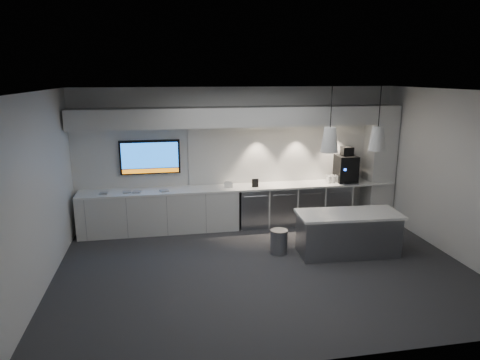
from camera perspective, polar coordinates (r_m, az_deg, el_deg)
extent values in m
plane|color=#313133|center=(7.53, 3.23, -11.69)|extent=(7.00, 7.00, 0.00)
plane|color=black|center=(6.80, 3.58, 11.78)|extent=(7.00, 7.00, 0.00)
plane|color=white|center=(9.40, -0.22, 3.16)|extent=(7.00, 0.00, 7.00)
plane|color=white|center=(4.74, 10.65, -7.96)|extent=(7.00, 0.00, 7.00)
plane|color=white|center=(7.07, -25.36, -1.78)|extent=(0.00, 7.00, 7.00)
plane|color=white|center=(8.54, 26.87, 0.55)|extent=(0.00, 7.00, 7.00)
cube|color=white|center=(9.23, 0.14, -0.99)|extent=(6.80, 0.65, 0.04)
cube|color=silver|center=(9.21, -10.66, -4.19)|extent=(3.30, 0.63, 0.86)
cube|color=gray|center=(9.40, 1.64, -3.60)|extent=(0.60, 0.61, 0.85)
cube|color=gray|center=(9.55, 5.35, -3.38)|extent=(0.60, 0.61, 0.85)
cube|color=gray|center=(9.73, 8.93, -3.16)|extent=(0.60, 0.61, 0.85)
cube|color=gray|center=(9.95, 12.36, -2.93)|extent=(0.60, 0.61, 0.85)
cube|color=silver|center=(9.65, 6.84, 3.65)|extent=(4.60, 0.03, 1.30)
cube|color=silver|center=(8.98, 0.12, 8.46)|extent=(6.90, 0.60, 0.40)
cube|color=silver|center=(10.22, 18.06, 2.20)|extent=(0.55, 0.55, 2.60)
cube|color=black|center=(9.20, -11.91, 3.01)|extent=(1.25, 0.06, 0.72)
cube|color=blue|center=(9.16, -11.92, 3.22)|extent=(1.17, 0.00, 0.54)
cube|color=orange|center=(9.22, -11.82, 1.20)|extent=(1.17, 0.00, 0.09)
cube|color=gray|center=(8.20, 14.16, -7.07)|extent=(1.82, 0.81, 0.75)
cube|color=white|center=(8.07, 14.33, -4.43)|extent=(1.92, 0.91, 0.04)
cylinder|color=gray|center=(8.06, 5.20, -8.18)|extent=(0.41, 0.41, 0.45)
cube|color=black|center=(9.89, 13.94, 1.50)|extent=(0.46, 0.51, 0.59)
cube|color=black|center=(9.82, 14.07, 3.75)|extent=(0.25, 0.25, 0.19)
cube|color=gray|center=(9.72, 14.47, -0.45)|extent=(0.33, 0.22, 0.03)
cube|color=black|center=(9.16, 2.04, -0.39)|extent=(0.14, 0.02, 0.18)
cube|color=white|center=(9.11, -1.55, -0.61)|extent=(0.18, 0.06, 0.14)
cube|color=#989898|center=(9.09, -17.74, -1.69)|extent=(0.17, 0.17, 0.02)
cube|color=#989898|center=(9.05, -14.85, -1.54)|extent=(0.18, 0.18, 0.02)
cube|color=#989898|center=(9.01, -13.60, -1.54)|extent=(0.19, 0.19, 0.02)
cube|color=#989898|center=(8.98, -10.07, -1.42)|extent=(0.20, 0.20, 0.02)
cone|color=silver|center=(7.58, 11.86, 5.27)|extent=(0.30, 0.30, 0.43)
cylinder|color=black|center=(7.52, 12.08, 9.54)|extent=(0.02, 0.02, 0.70)
cone|color=silver|center=(7.96, 17.85, 5.29)|extent=(0.30, 0.30, 0.43)
cylinder|color=black|center=(7.90, 18.16, 9.36)|extent=(0.02, 0.02, 0.70)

